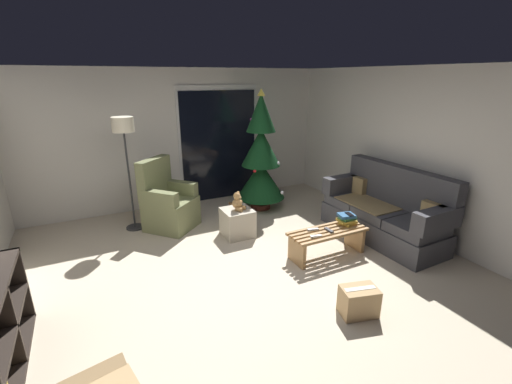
% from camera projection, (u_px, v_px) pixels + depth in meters
% --- Properties ---
extents(ground_plane, '(7.00, 7.00, 0.00)m').
position_uv_depth(ground_plane, '(252.00, 279.00, 4.19)').
color(ground_plane, beige).
extents(wall_back, '(5.72, 0.12, 2.50)m').
position_uv_depth(wall_back, '(180.00, 138.00, 6.38)').
color(wall_back, silver).
rests_on(wall_back, ground).
extents(wall_right, '(0.12, 6.00, 2.50)m').
position_uv_depth(wall_right, '(428.00, 156.00, 5.00)').
color(wall_right, silver).
rests_on(wall_right, ground).
extents(patio_door_frame, '(1.60, 0.02, 2.20)m').
position_uv_depth(patio_door_frame, '(219.00, 144.00, 6.68)').
color(patio_door_frame, silver).
rests_on(patio_door_frame, ground).
extents(patio_door_glass, '(1.50, 0.02, 2.10)m').
position_uv_depth(patio_door_glass, '(220.00, 146.00, 6.68)').
color(patio_door_glass, black).
rests_on(patio_door_glass, ground).
extents(couch, '(0.83, 1.96, 1.08)m').
position_uv_depth(couch, '(385.00, 212.00, 5.18)').
color(couch, '#3D3D42').
rests_on(couch, ground).
extents(coffee_table, '(1.10, 0.40, 0.38)m').
position_uv_depth(coffee_table, '(327.00, 239.00, 4.67)').
color(coffee_table, '#9E7547').
rests_on(coffee_table, ground).
extents(remote_white, '(0.16, 0.08, 0.02)m').
position_uv_depth(remote_white, '(316.00, 236.00, 4.43)').
color(remote_white, silver).
rests_on(remote_white, coffee_table).
extents(remote_silver, '(0.16, 0.08, 0.02)m').
position_uv_depth(remote_silver, '(313.00, 229.00, 4.63)').
color(remote_silver, '#ADADB2').
rests_on(remote_silver, coffee_table).
extents(remote_graphite, '(0.05, 0.16, 0.02)m').
position_uv_depth(remote_graphite, '(329.00, 230.00, 4.61)').
color(remote_graphite, '#333338').
rests_on(remote_graphite, coffee_table).
extents(book_stack, '(0.27, 0.25, 0.14)m').
position_uv_depth(book_stack, '(347.00, 219.00, 4.81)').
color(book_stack, '#B79333').
rests_on(book_stack, coffee_table).
extents(cell_phone, '(0.10, 0.16, 0.01)m').
position_uv_depth(cell_phone, '(349.00, 214.00, 4.78)').
color(cell_phone, black).
rests_on(cell_phone, book_stack).
extents(christmas_tree, '(0.88, 0.88, 2.15)m').
position_uv_depth(christmas_tree, '(261.00, 159.00, 6.15)').
color(christmas_tree, '#4C1E19').
rests_on(christmas_tree, ground).
extents(armchair, '(0.97, 0.97, 1.13)m').
position_uv_depth(armchair, '(168.00, 204.00, 5.50)').
color(armchair, olive).
rests_on(armchair, ground).
extents(floor_lamp, '(0.32, 0.32, 1.78)m').
position_uv_depth(floor_lamp, '(124.00, 136.00, 5.12)').
color(floor_lamp, '#2D2D30').
rests_on(floor_lamp, ground).
extents(ottoman, '(0.44, 0.44, 0.43)m').
position_uv_depth(ottoman, '(237.00, 222.00, 5.28)').
color(ottoman, '#B2A893').
rests_on(ottoman, ground).
extents(teddy_bear_honey, '(0.21, 0.22, 0.29)m').
position_uv_depth(teddy_bear_honey, '(238.00, 202.00, 5.16)').
color(teddy_bear_honey, tan).
rests_on(teddy_bear_honey, ottoman).
extents(teddy_bear_chestnut_by_tree, '(0.21, 0.21, 0.29)m').
position_uv_depth(teddy_bear_chestnut_by_tree, '(232.00, 211.00, 5.98)').
color(teddy_bear_chestnut_by_tree, brown).
rests_on(teddy_bear_chestnut_by_tree, ground).
extents(cardboard_box_taped_mid_floor, '(0.42, 0.34, 0.31)m').
position_uv_depth(cardboard_box_taped_mid_floor, '(359.00, 301.00, 3.53)').
color(cardboard_box_taped_mid_floor, tan).
rests_on(cardboard_box_taped_mid_floor, ground).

